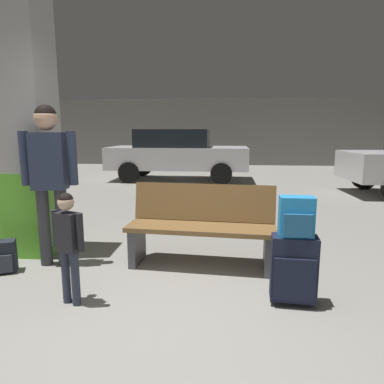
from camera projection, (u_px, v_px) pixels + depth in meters
name	position (u px, v px, depth m)	size (l,w,h in m)	color
ground_plane	(194.00, 214.00, 6.43)	(18.00, 18.00, 0.10)	gray
garage_back_wall	(210.00, 132.00, 14.87)	(18.00, 0.12, 2.80)	slate
structural_pillar	(27.00, 127.00, 4.07)	(0.57, 0.57, 3.06)	#66C633
bench	(201.00, 226.00, 3.82)	(1.64, 0.66, 0.89)	brown
suitcase	(294.00, 269.00, 2.96)	(0.40, 0.26, 0.60)	#191E33
backpack_bright	(296.00, 217.00, 2.88)	(0.29, 0.20, 0.34)	#268CD8
child	(68.00, 237.00, 2.92)	(0.31, 0.24, 0.98)	#33384C
adult	(49.00, 169.00, 3.72)	(0.59, 0.25, 1.75)	#38383D
backpack_dark_floor	(1.00, 257.00, 3.65)	(0.32, 0.27, 0.34)	#1E232D
parked_car_far	(177.00, 153.00, 10.42)	(4.12, 1.84, 1.51)	silver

